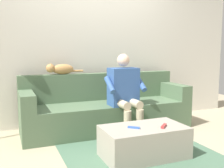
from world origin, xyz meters
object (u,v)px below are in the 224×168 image
person_solo_seated (125,90)px  remote_blue (134,127)px  couch (106,110)px  remote_red (164,126)px  cat_on_backrest (60,69)px  coffee_table (144,142)px

person_solo_seated → remote_blue: (0.27, 0.82, -0.28)m
couch → person_solo_seated: (-0.14, 0.35, 0.34)m
person_solo_seated → remote_blue: person_solo_seated is taller
couch → remote_red: bearing=98.6°
couch → person_solo_seated: 0.51m
couch → remote_blue: size_ratio=18.96×
person_solo_seated → couch: bearing=-68.5°
cat_on_backrest → remote_red: bearing=118.7°
couch → remote_blue: 1.18m
remote_blue → couch: bearing=124.7°
person_solo_seated → remote_red: (-0.05, 0.90, -0.27)m
cat_on_backrest → couch: bearing=158.1°
couch → person_solo_seated: person_solo_seated is taller
coffee_table → remote_red: (-0.19, 0.10, 0.19)m
couch → cat_on_backrest: 0.92m
person_solo_seated → remote_blue: bearing=71.6°
coffee_table → cat_on_backrest: cat_on_backrest is taller
couch → person_solo_seated: size_ratio=2.19×
person_solo_seated → cat_on_backrest: (0.77, -0.61, 0.28)m
couch → coffee_table: size_ratio=2.68×
cat_on_backrest → remote_blue: cat_on_backrest is taller
coffee_table → remote_red: bearing=152.3°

